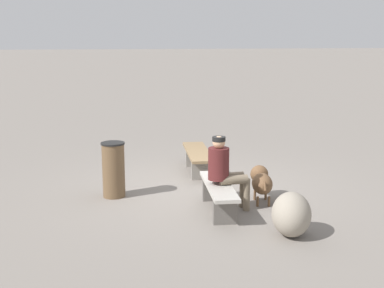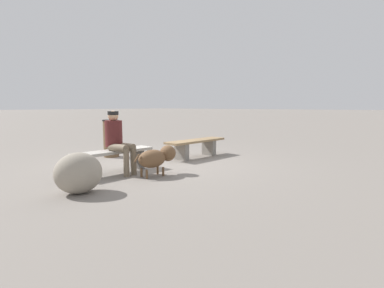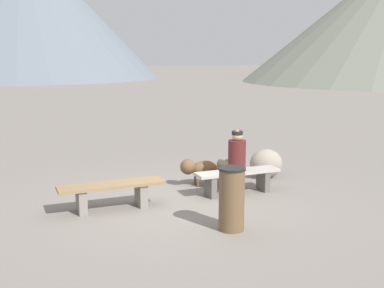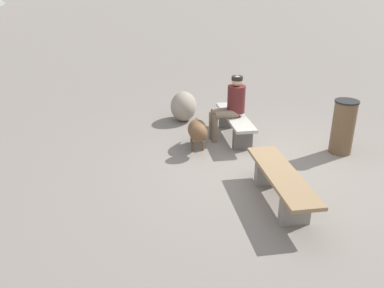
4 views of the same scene
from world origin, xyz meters
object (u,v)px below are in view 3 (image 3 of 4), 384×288
(boulder, at_px, (266,164))
(bench_right, at_px, (237,177))
(trash_bin, at_px, (232,199))
(seated_person, at_px, (234,157))
(bench_left, at_px, (112,191))
(dog, at_px, (200,168))

(boulder, bearing_deg, bench_right, -147.01)
(boulder, bearing_deg, trash_bin, -133.62)
(seated_person, xyz_separation_m, boulder, (1.23, 0.68, -0.40))
(bench_left, bearing_deg, seated_person, 2.87)
(bench_left, xyz_separation_m, trash_bin, (1.36, -1.78, 0.17))
(trash_bin, bearing_deg, bench_right, 56.02)
(dog, distance_m, boulder, 1.59)
(bench_left, xyz_separation_m, bench_right, (2.46, -0.14, 0.00))
(seated_person, height_order, trash_bin, seated_person)
(trash_bin, bearing_deg, dog, 73.99)
(dog, xyz_separation_m, boulder, (1.59, -0.07, -0.04))
(dog, height_order, boulder, boulder)
(bench_right, xyz_separation_m, seated_person, (-0.03, 0.10, 0.39))
(bench_right, distance_m, boulder, 1.43)
(bench_left, distance_m, bench_right, 2.46)
(bench_right, xyz_separation_m, dog, (-0.39, 0.84, 0.04))
(seated_person, bearing_deg, boulder, 25.34)
(bench_left, xyz_separation_m, dog, (2.07, 0.71, 0.04))
(dog, bearing_deg, boulder, -172.53)
(bench_left, relative_size, seated_person, 1.50)
(trash_bin, bearing_deg, bench_left, 127.36)
(bench_left, relative_size, boulder, 2.61)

